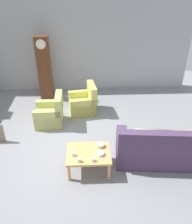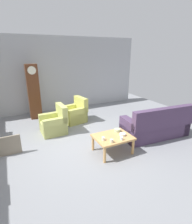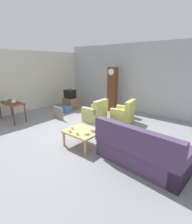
{
  "view_description": "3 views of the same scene",
  "coord_description": "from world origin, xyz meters",
  "px_view_note": "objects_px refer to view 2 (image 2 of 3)",
  "views": [
    {
      "loc": [
        0.53,
        -4.68,
        3.87
      ],
      "look_at": [
        0.74,
        0.44,
        0.79
      ],
      "focal_mm": 37.85,
      "sensor_mm": 36.0,
      "label": 1
    },
    {
      "loc": [
        -1.72,
        -4.23,
        2.57
      ],
      "look_at": [
        0.65,
        0.48,
        0.74
      ],
      "focal_mm": 28.15,
      "sensor_mm": 36.0,
      "label": 2
    },
    {
      "loc": [
        3.66,
        -3.91,
        2.36
      ],
      "look_at": [
        0.37,
        0.08,
        0.81
      ],
      "focal_mm": 26.95,
      "sensor_mm": 36.0,
      "label": 3
    }
  ],
  "objects_px": {
    "couch_floral": "(156,126)",
    "armchair_olive_near": "(55,124)",
    "coffee_table_wood": "(113,139)",
    "cup_white_porcelain": "(103,139)",
    "grandfather_clock": "(34,92)",
    "bowl_white_stacked": "(122,134)",
    "cup_blue_rimmed": "(122,138)",
    "armchair_olive_far": "(75,114)",
    "cup_cream_tall": "(112,141)",
    "framed_picture_leaning": "(9,146)",
    "bowl_shallow_green": "(117,130)"
  },
  "relations": [
    {
      "from": "bowl_white_stacked",
      "to": "bowl_shallow_green",
      "type": "xyz_separation_m",
      "value": [
        0.02,
        0.27,
        0.01
      ]
    },
    {
      "from": "bowl_shallow_green",
      "to": "cup_cream_tall",
      "type": "bearing_deg",
      "value": -135.51
    },
    {
      "from": "armchair_olive_near",
      "to": "cup_blue_rimmed",
      "type": "relative_size",
      "value": 11.44
    },
    {
      "from": "armchair_olive_far",
      "to": "cup_blue_rimmed",
      "type": "height_order",
      "value": "armchair_olive_far"
    },
    {
      "from": "couch_floral",
      "to": "grandfather_clock",
      "type": "distance_m",
      "value": 4.68
    },
    {
      "from": "armchair_olive_near",
      "to": "cup_blue_rimmed",
      "type": "xyz_separation_m",
      "value": [
        1.16,
        -2.16,
        0.2
      ]
    },
    {
      "from": "coffee_table_wood",
      "to": "grandfather_clock",
      "type": "distance_m",
      "value": 3.91
    },
    {
      "from": "armchair_olive_near",
      "to": "cup_white_porcelain",
      "type": "bearing_deg",
      "value": -69.43
    },
    {
      "from": "coffee_table_wood",
      "to": "bowl_white_stacked",
      "type": "xyz_separation_m",
      "value": [
        0.25,
        -0.08,
        0.1
      ]
    },
    {
      "from": "armchair_olive_near",
      "to": "cup_white_porcelain",
      "type": "distance_m",
      "value": 2.12
    },
    {
      "from": "couch_floral",
      "to": "armchair_olive_far",
      "type": "height_order",
      "value": "couch_floral"
    },
    {
      "from": "framed_picture_leaning",
      "to": "cup_blue_rimmed",
      "type": "bearing_deg",
      "value": -28.0
    },
    {
      "from": "grandfather_clock",
      "to": "framed_picture_leaning",
      "type": "xyz_separation_m",
      "value": [
        -1.07,
        -2.49,
        -0.81
      ]
    },
    {
      "from": "couch_floral",
      "to": "armchair_olive_near",
      "type": "bearing_deg",
      "value": 147.82
    },
    {
      "from": "grandfather_clock",
      "to": "coffee_table_wood",
      "type": "bearing_deg",
      "value": -68.58
    },
    {
      "from": "coffee_table_wood",
      "to": "bowl_shallow_green",
      "type": "xyz_separation_m",
      "value": [
        0.27,
        0.19,
        0.11
      ]
    },
    {
      "from": "couch_floral",
      "to": "grandfather_clock",
      "type": "height_order",
      "value": "grandfather_clock"
    },
    {
      "from": "cup_cream_tall",
      "to": "bowl_white_stacked",
      "type": "xyz_separation_m",
      "value": [
        0.45,
        0.19,
        -0.01
      ]
    },
    {
      "from": "armchair_olive_near",
      "to": "bowl_white_stacked",
      "type": "distance_m",
      "value": 2.38
    },
    {
      "from": "grandfather_clock",
      "to": "bowl_shallow_green",
      "type": "distance_m",
      "value": 3.82
    },
    {
      "from": "armchair_olive_far",
      "to": "bowl_shallow_green",
      "type": "bearing_deg",
      "value": -80.55
    },
    {
      "from": "coffee_table_wood",
      "to": "bowl_white_stacked",
      "type": "bearing_deg",
      "value": -17.59
    },
    {
      "from": "bowl_white_stacked",
      "to": "grandfather_clock",
      "type": "bearing_deg",
      "value": 114.3
    },
    {
      "from": "armchair_olive_near",
      "to": "cup_cream_tall",
      "type": "xyz_separation_m",
      "value": [
        0.87,
        -2.16,
        0.2
      ]
    },
    {
      "from": "armchair_olive_far",
      "to": "grandfather_clock",
      "type": "xyz_separation_m",
      "value": [
        -1.28,
        1.06,
        0.77
      ]
    },
    {
      "from": "coffee_table_wood",
      "to": "cup_cream_tall",
      "type": "distance_m",
      "value": 0.35
    },
    {
      "from": "grandfather_clock",
      "to": "bowl_white_stacked",
      "type": "relative_size",
      "value": 12.87
    },
    {
      "from": "cup_blue_rimmed",
      "to": "bowl_shallow_green",
      "type": "distance_m",
      "value": 0.5
    },
    {
      "from": "cup_cream_tall",
      "to": "bowl_white_stacked",
      "type": "bearing_deg",
      "value": 22.66
    },
    {
      "from": "cup_cream_tall",
      "to": "couch_floral",
      "type": "bearing_deg",
      "value": 12.57
    },
    {
      "from": "armchair_olive_near",
      "to": "armchair_olive_far",
      "type": "relative_size",
      "value": 1.0
    },
    {
      "from": "cup_white_porcelain",
      "to": "bowl_shallow_green",
      "type": "distance_m",
      "value": 0.66
    },
    {
      "from": "framed_picture_leaning",
      "to": "cup_blue_rimmed",
      "type": "xyz_separation_m",
      "value": [
        2.56,
        -1.36,
        0.24
      ]
    },
    {
      "from": "couch_floral",
      "to": "cup_white_porcelain",
      "type": "xyz_separation_m",
      "value": [
        -2.03,
        -0.23,
        0.15
      ]
    },
    {
      "from": "couch_floral",
      "to": "armchair_olive_far",
      "type": "xyz_separation_m",
      "value": [
        -1.81,
        2.37,
        -0.05
      ]
    },
    {
      "from": "bowl_white_stacked",
      "to": "bowl_shallow_green",
      "type": "distance_m",
      "value": 0.27
    },
    {
      "from": "bowl_shallow_green",
      "to": "framed_picture_leaning",
      "type": "bearing_deg",
      "value": 161.82
    },
    {
      "from": "cup_cream_tall",
      "to": "cup_blue_rimmed",
      "type": "bearing_deg",
      "value": -0.28
    },
    {
      "from": "couch_floral",
      "to": "cup_blue_rimmed",
      "type": "height_order",
      "value": "couch_floral"
    },
    {
      "from": "coffee_table_wood",
      "to": "cup_white_porcelain",
      "type": "relative_size",
      "value": 11.26
    },
    {
      "from": "armchair_olive_far",
      "to": "cup_white_porcelain",
      "type": "height_order",
      "value": "armchair_olive_far"
    },
    {
      "from": "bowl_white_stacked",
      "to": "bowl_shallow_green",
      "type": "height_order",
      "value": "bowl_shallow_green"
    },
    {
      "from": "armchair_olive_far",
      "to": "framed_picture_leaning",
      "type": "bearing_deg",
      "value": -148.72
    },
    {
      "from": "bowl_shallow_green",
      "to": "cup_white_porcelain",
      "type": "bearing_deg",
      "value": -155.71
    },
    {
      "from": "couch_floral",
      "to": "armchair_olive_near",
      "type": "relative_size",
      "value": 2.36
    },
    {
      "from": "bowl_white_stacked",
      "to": "cup_blue_rimmed",
      "type": "bearing_deg",
      "value": -129.85
    },
    {
      "from": "cup_white_porcelain",
      "to": "bowl_shallow_green",
      "type": "xyz_separation_m",
      "value": [
        0.6,
        0.27,
        -0.01
      ]
    },
    {
      "from": "grandfather_clock",
      "to": "bowl_shallow_green",
      "type": "relative_size",
      "value": 12.15
    },
    {
      "from": "coffee_table_wood",
      "to": "framed_picture_leaning",
      "type": "relative_size",
      "value": 1.6
    },
    {
      "from": "grandfather_clock",
      "to": "cup_cream_tall",
      "type": "height_order",
      "value": "grandfather_clock"
    }
  ]
}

